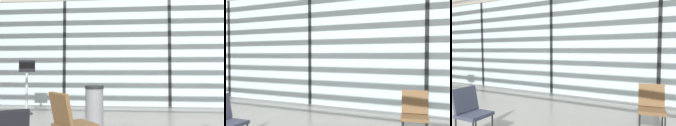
% 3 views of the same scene
% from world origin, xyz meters
% --- Properties ---
extents(glass_curtain_wall, '(14.00, 0.08, 3.55)m').
position_xyz_m(glass_curtain_wall, '(0.00, 5.20, 1.77)').
color(glass_curtain_wall, silver).
rests_on(glass_curtain_wall, ground).
extents(window_mullion_0, '(0.10, 0.12, 3.55)m').
position_xyz_m(window_mullion_0, '(-3.50, 5.20, 1.77)').
color(window_mullion_0, black).
rests_on(window_mullion_0, ground).
extents(window_mullion_1, '(0.10, 0.12, 3.55)m').
position_xyz_m(window_mullion_1, '(0.00, 5.20, 1.77)').
color(window_mullion_1, black).
rests_on(window_mullion_1, ground).
extents(window_mullion_2, '(0.10, 0.12, 3.55)m').
position_xyz_m(window_mullion_2, '(3.50, 5.20, 1.77)').
color(window_mullion_2, black).
rests_on(window_mullion_2, ground).
extents(parked_airplane, '(11.57, 4.32, 4.32)m').
position_xyz_m(parked_airplane, '(0.07, 9.37, 2.16)').
color(parked_airplane, silver).
rests_on(parked_airplane, ground).
extents(lounge_chair_1, '(0.56, 0.59, 0.87)m').
position_xyz_m(lounge_chair_1, '(3.53, 3.10, 0.49)').
color(lounge_chair_1, brown).
rests_on(lounge_chair_1, ground).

